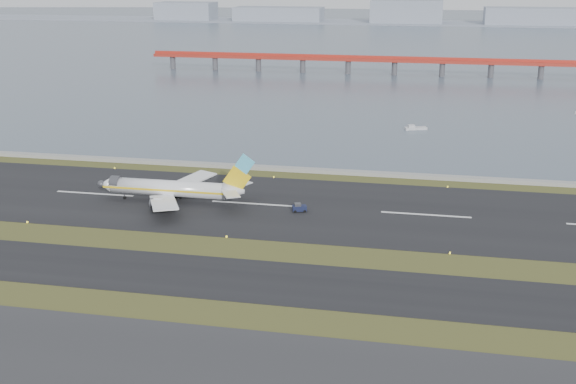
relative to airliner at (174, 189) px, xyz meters
name	(u,v)px	position (x,y,z in m)	size (l,w,h in m)	color
ground	(216,251)	(18.55, -27.41, -3.46)	(1000.00, 1000.00, 0.00)	#324418
taxiway_strip	(197,275)	(18.55, -39.41, -3.41)	(1000.00, 18.00, 0.10)	black
runway_strip	(253,204)	(18.55, 2.59, -3.41)	(1000.00, 45.00, 0.10)	black
seawall	(280,169)	(18.55, 32.59, -2.96)	(1000.00, 2.50, 1.00)	gray
bay_water	(385,37)	(18.55, 432.59, -3.46)	(1400.00, 800.00, 1.30)	#465665
red_pier	(395,61)	(38.55, 222.59, 3.82)	(260.00, 5.00, 10.20)	#AB291D
far_shoreline	(410,17)	(32.18, 592.59, 2.61)	(1400.00, 80.00, 60.50)	#8891A1
airliner	(174,189)	(0.00, 0.00, 0.00)	(38.52, 32.89, 12.80)	white
pushback_tug	(299,208)	(30.21, -0.79, -2.47)	(3.58, 2.68, 2.04)	#131936
workboat_near	(415,128)	(53.25, 92.39, -2.88)	(7.87, 4.67, 1.82)	#BCBDC1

